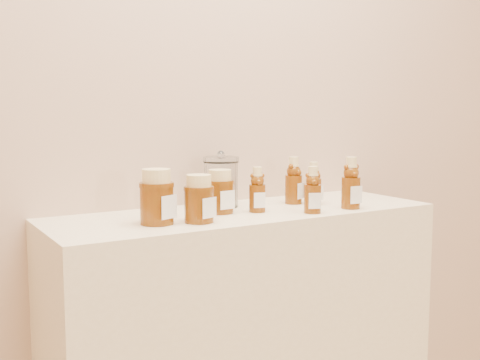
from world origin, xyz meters
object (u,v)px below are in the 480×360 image
honey_jar_left (157,197)px  display_table (244,353)px  bear_bottle_front_left (313,187)px  bear_bottle_back_left (257,187)px  glass_canister (221,180)px

honey_jar_left → display_table: bearing=-11.7°
bear_bottle_front_left → bear_bottle_back_left: bearing=166.1°
honey_jar_left → glass_canister: bearing=7.2°
bear_bottle_back_left → honey_jar_left: 0.33m
display_table → bear_bottle_front_left: (0.16, -0.13, 0.53)m
glass_canister → bear_bottle_front_left: bearing=-52.7°
honey_jar_left → glass_canister: 0.33m
bear_bottle_back_left → glass_canister: (-0.05, 0.14, 0.01)m
bear_bottle_front_left → honey_jar_left: size_ratio=1.06×
honey_jar_left → bear_bottle_back_left: bearing=-18.1°
display_table → honey_jar_left: honey_jar_left is taller
bear_bottle_front_left → glass_canister: size_ratio=0.91×
display_table → bear_bottle_front_left: bear_bottle_front_left is taller
display_table → honey_jar_left: 0.61m
display_table → bear_bottle_back_left: (0.02, -0.03, 0.53)m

